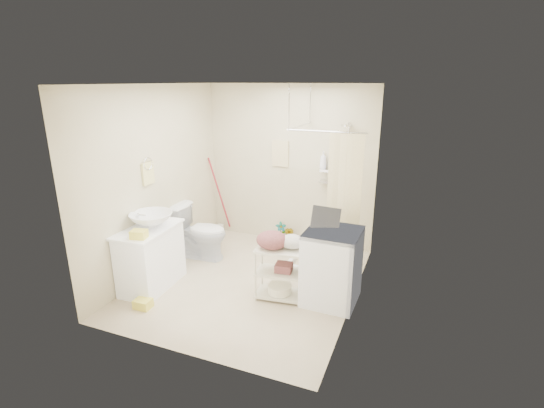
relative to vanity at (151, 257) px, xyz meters
The scene contains 23 objects.
floor 1.36m from the vanity, 26.11° to the left, with size 3.20×3.20×0.00m, color beige.
ceiling 2.54m from the vanity, 26.11° to the left, with size 2.80×3.20×0.04m, color silver.
wall_back 2.61m from the vanity, 61.86° to the left, with size 2.80×0.04×2.60m, color beige.
wall_front 1.79m from the vanity, 41.64° to the right, with size 2.80×0.04×2.60m, color beige.
wall_left 1.08m from the vanity, 112.88° to the left, with size 0.04×3.20×2.60m, color beige.
wall_right 2.77m from the vanity, 12.52° to the left, with size 0.04×3.20×2.60m, color beige.
vanity is the anchor object (origin of this frame).
sink 0.51m from the vanity, 76.81° to the left, with size 0.55×0.55×0.19m, color white.
counter_basket 0.57m from the vanity, 68.79° to the right, with size 0.18×0.14×0.10m, color yellow.
floor_basket 0.64m from the vanity, 65.10° to the right, with size 0.29×0.22×0.16m, color #F6E94D.
toilet 1.04m from the vanity, 83.35° to the left, with size 0.47×0.83×0.84m, color silver.
mop 2.10m from the vanity, 93.47° to the left, with size 0.13×0.13×1.37m, color maroon, non-canonical shape.
potted_plant_a 2.30m from the vanity, 61.81° to the left, with size 0.19×0.13×0.36m, color brown.
potted_plant_b 2.32m from the vanity, 57.37° to the left, with size 0.18×0.15×0.33m, color #943921.
hanging_towel 2.61m from the vanity, 64.82° to the left, with size 0.28×0.03×0.42m, color beige.
towel_ring 1.14m from the vanity, 120.83° to the left, with size 0.04×0.22×0.34m, color #E8DC86, non-canonical shape.
tp_holder 0.72m from the vanity, 107.92° to the left, with size 0.08×0.12×0.14m, color white, non-canonical shape.
shower 2.66m from the vanity, 38.84° to the left, with size 1.10×1.10×2.10m, color silver, non-canonical shape.
shampoo_bottle_a 2.92m from the vanity, 50.24° to the left, with size 0.10×0.10×0.27m, color white.
shampoo_bottle_b 2.99m from the vanity, 47.19° to the left, with size 0.08×0.08×0.18m, color #4253A8.
washing_machine 2.36m from the vanity, 12.78° to the left, with size 0.63×0.66×0.93m, color white.
laundry_rack 1.72m from the vanity, 11.50° to the left, with size 0.59×0.34×0.81m, color beige, non-canonical shape.
ironing_board 2.22m from the vanity, 12.91° to the left, with size 0.35×0.10×1.22m, color black, non-canonical shape.
Camera 1 is at (2.07, -4.38, 2.64)m, focal length 26.00 mm.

